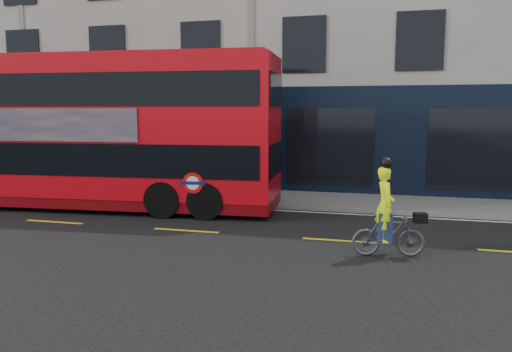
% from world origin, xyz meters
% --- Properties ---
extents(ground, '(120.00, 120.00, 0.00)m').
position_xyz_m(ground, '(0.00, 0.00, 0.00)').
color(ground, black).
rests_on(ground, ground).
extents(pavement, '(60.00, 3.00, 0.12)m').
position_xyz_m(pavement, '(0.00, 6.50, 0.06)').
color(pavement, slate).
rests_on(pavement, ground).
extents(kerb, '(60.00, 0.12, 0.13)m').
position_xyz_m(kerb, '(0.00, 5.00, 0.07)').
color(kerb, slate).
rests_on(kerb, ground).
extents(building_terrace, '(50.00, 10.07, 15.00)m').
position_xyz_m(building_terrace, '(0.00, 12.94, 7.49)').
color(building_terrace, '#BAB7AF').
rests_on(building_terrace, ground).
extents(road_edge_line, '(58.00, 0.10, 0.01)m').
position_xyz_m(road_edge_line, '(0.00, 4.70, 0.00)').
color(road_edge_line, silver).
rests_on(road_edge_line, ground).
extents(lane_dashes, '(58.00, 0.12, 0.01)m').
position_xyz_m(lane_dashes, '(0.00, 1.50, 0.00)').
color(lane_dashes, yellow).
rests_on(lane_dashes, ground).
extents(bus, '(12.14, 3.63, 4.83)m').
position_xyz_m(bus, '(-4.12, 3.80, 2.48)').
color(bus, red).
rests_on(bus, ground).
extents(cyclist, '(1.61, 0.73, 2.16)m').
position_xyz_m(cyclist, '(5.10, 0.45, 0.73)').
color(cyclist, '#4F5154').
rests_on(cyclist, ground).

